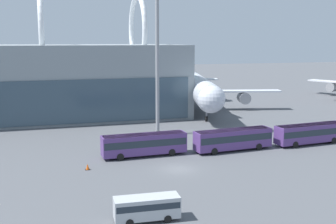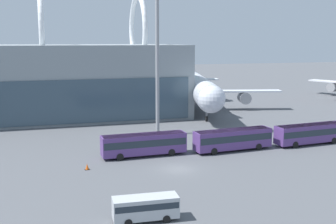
{
  "view_description": "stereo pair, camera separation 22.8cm",
  "coord_description": "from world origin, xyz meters",
  "px_view_note": "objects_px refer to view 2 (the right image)",
  "views": [
    {
      "loc": [
        -15.73,
        -48.94,
        16.13
      ],
      "look_at": [
        4.21,
        19.12,
        4.0
      ],
      "focal_mm": 45.0,
      "sensor_mm": 36.0,
      "label": 1
    },
    {
      "loc": [
        -15.51,
        -49.0,
        16.13
      ],
      "look_at": [
        4.21,
        19.12,
        4.0
      ],
      "focal_mm": 45.0,
      "sensor_mm": 36.0,
      "label": 2
    }
  ],
  "objects_px": {
    "service_van_foreground": "(146,207)",
    "traffic_cone_0": "(87,167)",
    "shuttle_bus_1": "(233,138)",
    "shuttle_bus_2": "(310,133)",
    "airliner_at_gate_far": "(199,88)",
    "shuttle_bus_0": "(144,143)",
    "floodlight_mast": "(157,24)"
  },
  "relations": [
    {
      "from": "shuttle_bus_1",
      "to": "airliner_at_gate_far",
      "type": "bearing_deg",
      "value": 72.6
    },
    {
      "from": "shuttle_bus_0",
      "to": "floodlight_mast",
      "type": "bearing_deg",
      "value": 65.13
    },
    {
      "from": "shuttle_bus_1",
      "to": "traffic_cone_0",
      "type": "distance_m",
      "value": 21.96
    },
    {
      "from": "service_van_foreground",
      "to": "shuttle_bus_2",
      "type": "bearing_deg",
      "value": 35.75
    },
    {
      "from": "shuttle_bus_2",
      "to": "floodlight_mast",
      "type": "distance_m",
      "value": 30.29
    },
    {
      "from": "shuttle_bus_0",
      "to": "service_van_foreground",
      "type": "bearing_deg",
      "value": -104.81
    },
    {
      "from": "traffic_cone_0",
      "to": "shuttle_bus_1",
      "type": "bearing_deg",
      "value": 9.15
    },
    {
      "from": "airliner_at_gate_far",
      "to": "service_van_foreground",
      "type": "bearing_deg",
      "value": -11.42
    },
    {
      "from": "shuttle_bus_2",
      "to": "traffic_cone_0",
      "type": "bearing_deg",
      "value": -179.28
    },
    {
      "from": "service_van_foreground",
      "to": "floodlight_mast",
      "type": "distance_m",
      "value": 39.53
    },
    {
      "from": "shuttle_bus_0",
      "to": "traffic_cone_0",
      "type": "distance_m",
      "value": 9.45
    },
    {
      "from": "shuttle_bus_1",
      "to": "shuttle_bus_2",
      "type": "bearing_deg",
      "value": -4.36
    },
    {
      "from": "service_van_foreground",
      "to": "traffic_cone_0",
      "type": "distance_m",
      "value": 17.28
    },
    {
      "from": "airliner_at_gate_far",
      "to": "traffic_cone_0",
      "type": "xyz_separation_m",
      "value": [
        -29.2,
        -38.43,
        -4.9
      ]
    },
    {
      "from": "airliner_at_gate_far",
      "to": "shuttle_bus_2",
      "type": "height_order",
      "value": "airliner_at_gate_far"
    },
    {
      "from": "shuttle_bus_1",
      "to": "floodlight_mast",
      "type": "height_order",
      "value": "floodlight_mast"
    },
    {
      "from": "floodlight_mast",
      "to": "shuttle_bus_2",
      "type": "bearing_deg",
      "value": -32.42
    },
    {
      "from": "shuttle_bus_2",
      "to": "service_van_foreground",
      "type": "bearing_deg",
      "value": -151.99
    },
    {
      "from": "airliner_at_gate_far",
      "to": "shuttle_bus_1",
      "type": "relative_size",
      "value": 3.41
    },
    {
      "from": "shuttle_bus_0",
      "to": "shuttle_bus_2",
      "type": "bearing_deg",
      "value": -3.43
    },
    {
      "from": "shuttle_bus_2",
      "to": "floodlight_mast",
      "type": "height_order",
      "value": "floodlight_mast"
    },
    {
      "from": "shuttle_bus_0",
      "to": "floodlight_mast",
      "type": "xyz_separation_m",
      "value": [
        5.38,
        12.93,
        16.94
      ]
    },
    {
      "from": "airliner_at_gate_far",
      "to": "floodlight_mast",
      "type": "xyz_separation_m",
      "value": [
        -15.48,
        -21.3,
        13.51
      ]
    },
    {
      "from": "service_van_foreground",
      "to": "traffic_cone_0",
      "type": "height_order",
      "value": "service_van_foreground"
    },
    {
      "from": "airliner_at_gate_far",
      "to": "shuttle_bus_0",
      "type": "xyz_separation_m",
      "value": [
        -20.87,
        -34.23,
        -3.43
      ]
    },
    {
      "from": "airliner_at_gate_far",
      "to": "traffic_cone_0",
      "type": "distance_m",
      "value": 48.52
    },
    {
      "from": "floodlight_mast",
      "to": "shuttle_bus_1",
      "type": "bearing_deg",
      "value": -59.92
    },
    {
      "from": "shuttle_bus_1",
      "to": "shuttle_bus_2",
      "type": "relative_size",
      "value": 1.0
    },
    {
      "from": "shuttle_bus_2",
      "to": "service_van_foreground",
      "type": "relative_size",
      "value": 2.02
    },
    {
      "from": "service_van_foreground",
      "to": "floodlight_mast",
      "type": "bearing_deg",
      "value": 75.96
    },
    {
      "from": "shuttle_bus_1",
      "to": "service_van_foreground",
      "type": "height_order",
      "value": "shuttle_bus_1"
    },
    {
      "from": "shuttle_bus_0",
      "to": "service_van_foreground",
      "type": "distance_m",
      "value": 21.59
    }
  ]
}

